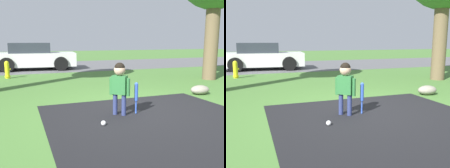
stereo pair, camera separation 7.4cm
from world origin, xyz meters
TOP-DOWN VIEW (x-y plane):
  - ground_plane at (0.00, 0.00)m, footprint 60.00×60.00m
  - street_strip at (0.00, 9.52)m, footprint 40.00×6.00m
  - child at (-0.57, -0.22)m, footprint 0.31×0.30m
  - baseball_bat at (-0.23, -0.24)m, footprint 0.07×0.07m
  - sports_ball at (-1.04, -0.68)m, footprint 0.08×0.08m
  - fire_hydrant at (-2.70, 5.60)m, footprint 0.23×0.20m
  - parked_car at (-1.56, 8.31)m, footprint 3.98×2.22m
  - edging_rock at (2.13, 0.75)m, footprint 0.52×0.36m

SIDE VIEW (x-z plane):
  - ground_plane at x=0.00m, z-range 0.00..0.00m
  - street_strip at x=0.00m, z-range 0.00..0.01m
  - sports_ball at x=-1.04m, z-range 0.00..0.08m
  - edging_rock at x=2.13m, z-range 0.00..0.24m
  - fire_hydrant at x=-2.70m, z-range -0.01..0.65m
  - baseball_bat at x=-0.23m, z-range 0.09..0.70m
  - parked_car at x=-1.56m, z-range -0.03..1.27m
  - child at x=-0.57m, z-range 0.15..1.15m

